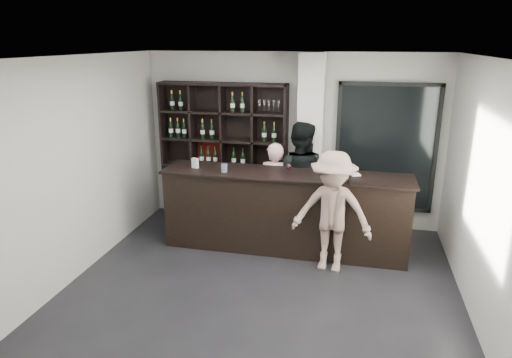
% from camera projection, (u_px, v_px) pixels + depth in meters
% --- Properties ---
extents(floor, '(5.00, 5.50, 0.01)m').
position_uv_depth(floor, '(256.00, 302.00, 5.62)').
color(floor, black).
rests_on(floor, ground).
extents(wine_shelf, '(2.20, 0.35, 2.40)m').
position_uv_depth(wine_shelf, '(224.00, 153.00, 7.89)').
color(wine_shelf, black).
rests_on(wine_shelf, floor).
extents(structural_column, '(0.40, 0.40, 2.90)m').
position_uv_depth(structural_column, '(310.00, 144.00, 7.42)').
color(structural_column, silver).
rests_on(structural_column, floor).
extents(glass_panel, '(1.60, 0.08, 2.10)m').
position_uv_depth(glass_panel, '(385.00, 148.00, 7.39)').
color(glass_panel, black).
rests_on(glass_panel, floor).
extents(tasting_counter, '(3.68, 0.75, 1.21)m').
position_uv_depth(tasting_counter, '(285.00, 211.00, 6.85)').
color(tasting_counter, black).
rests_on(tasting_counter, floor).
extents(taster_pink, '(0.57, 0.38, 1.55)m').
position_uv_depth(taster_pink, '(275.00, 190.00, 7.31)').
color(taster_pink, beige).
rests_on(taster_pink, floor).
extents(taster_black, '(0.98, 0.80, 1.88)m').
position_uv_depth(taster_black, '(299.00, 180.00, 7.29)').
color(taster_black, black).
rests_on(taster_black, floor).
extents(customer, '(1.16, 0.76, 1.69)m').
position_uv_depth(customer, '(332.00, 212.00, 6.17)').
color(customer, gray).
rests_on(customer, floor).
extents(wine_glass, '(0.10, 0.10, 0.18)m').
position_uv_depth(wine_glass, '(289.00, 168.00, 6.56)').
color(wine_glass, white).
rests_on(wine_glass, tasting_counter).
extents(spit_cup, '(0.12, 0.12, 0.12)m').
position_uv_depth(spit_cup, '(224.00, 168.00, 6.70)').
color(spit_cup, '#AABACA').
rests_on(spit_cup, tasting_counter).
extents(napkin_stack, '(0.17, 0.17, 0.02)m').
position_uv_depth(napkin_stack, '(355.00, 174.00, 6.56)').
color(napkin_stack, white).
rests_on(napkin_stack, tasting_counter).
extents(card_stand, '(0.11, 0.08, 0.15)m').
position_uv_depth(card_stand, '(195.00, 163.00, 6.92)').
color(card_stand, white).
rests_on(card_stand, tasting_counter).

